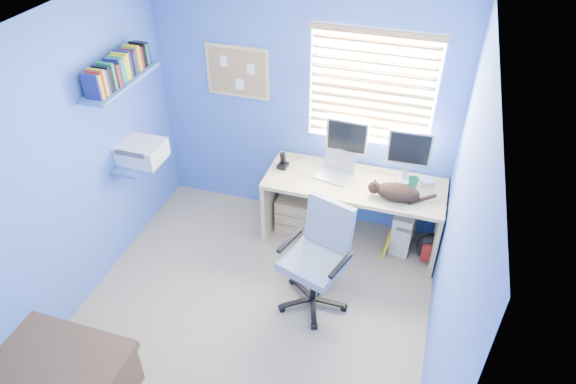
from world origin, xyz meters
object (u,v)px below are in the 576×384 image
(tower_pc, at_px, (405,226))
(office_chair, at_px, (317,270))
(laptop, at_px, (334,167))
(cat, at_px, (398,192))
(desk, at_px, (352,212))

(tower_pc, bearing_deg, office_chair, -117.58)
(laptop, xyz_separation_m, cat, (0.63, -0.17, -0.04))
(desk, xyz_separation_m, tower_pc, (0.53, 0.12, -0.14))
(cat, relative_size, office_chair, 0.40)
(desk, relative_size, laptop, 5.17)
(tower_pc, bearing_deg, desk, -161.09)
(desk, xyz_separation_m, laptop, (-0.22, 0.03, 0.48))
(laptop, distance_m, tower_pc, 0.98)
(laptop, relative_size, cat, 0.82)
(desk, height_order, laptop, laptop)
(laptop, height_order, office_chair, office_chair)
(desk, distance_m, laptop, 0.53)
(cat, height_order, tower_pc, cat)
(desk, xyz_separation_m, cat, (0.41, -0.14, 0.44))
(desk, distance_m, office_chair, 0.88)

